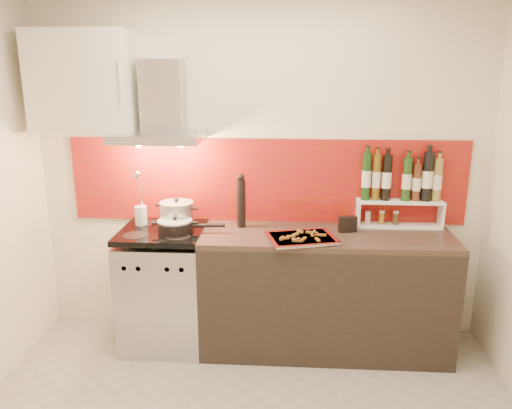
# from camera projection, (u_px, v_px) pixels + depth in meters

# --- Properties ---
(back_wall) EXTENTS (3.40, 0.02, 2.60)m
(back_wall) POSITION_uv_depth(u_px,v_px,m) (260.00, 170.00, 3.79)
(back_wall) COLOR silver
(back_wall) RESTS_ON ground
(backsplash) EXTENTS (3.00, 0.02, 0.64)m
(backsplash) POSITION_uv_depth(u_px,v_px,m) (266.00, 181.00, 3.79)
(backsplash) COLOR maroon
(backsplash) RESTS_ON back_wall
(range_stove) EXTENTS (0.60, 0.60, 0.91)m
(range_stove) POSITION_uv_depth(u_px,v_px,m) (165.00, 288.00, 3.76)
(range_stove) COLOR #B7B7BA
(range_stove) RESTS_ON ground
(counter) EXTENTS (1.80, 0.60, 0.90)m
(counter) POSITION_uv_depth(u_px,v_px,m) (325.00, 292.00, 3.69)
(counter) COLOR black
(counter) RESTS_ON ground
(range_hood) EXTENTS (0.62, 0.50, 0.61)m
(range_hood) POSITION_uv_depth(u_px,v_px,m) (161.00, 112.00, 3.56)
(range_hood) COLOR #B7B7BA
(range_hood) RESTS_ON back_wall
(upper_cabinet) EXTENTS (0.70, 0.35, 0.72)m
(upper_cabinet) POSITION_uv_depth(u_px,v_px,m) (82.00, 82.00, 3.53)
(upper_cabinet) COLOR white
(upper_cabinet) RESTS_ON back_wall
(stock_pot) EXTENTS (0.25, 0.25, 0.22)m
(stock_pot) POSITION_uv_depth(u_px,v_px,m) (177.00, 214.00, 3.70)
(stock_pot) COLOR #B7B7BA
(stock_pot) RESTS_ON range_stove
(saute_pan) EXTENTS (0.48, 0.25, 0.12)m
(saute_pan) POSITION_uv_depth(u_px,v_px,m) (176.00, 226.00, 3.57)
(saute_pan) COLOR black
(saute_pan) RESTS_ON range_stove
(utensil_jar) EXTENTS (0.09, 0.14, 0.44)m
(utensil_jar) POSITION_uv_depth(u_px,v_px,m) (140.00, 210.00, 3.71)
(utensil_jar) COLOR silver
(utensil_jar) RESTS_ON range_stove
(pepper_mill) EXTENTS (0.06, 0.06, 0.40)m
(pepper_mill) POSITION_uv_depth(u_px,v_px,m) (241.00, 201.00, 3.68)
(pepper_mill) COLOR black
(pepper_mill) RESTS_ON counter
(step_shelf) EXTENTS (0.63, 0.17, 0.56)m
(step_shelf) POSITION_uv_depth(u_px,v_px,m) (401.00, 189.00, 3.67)
(step_shelf) COLOR white
(step_shelf) RESTS_ON counter
(caddy_box) EXTENTS (0.14, 0.08, 0.11)m
(caddy_box) POSITION_uv_depth(u_px,v_px,m) (348.00, 224.00, 3.60)
(caddy_box) COLOR black
(caddy_box) RESTS_ON counter
(baking_tray) EXTENTS (0.54, 0.46, 0.03)m
(baking_tray) POSITION_uv_depth(u_px,v_px,m) (302.00, 238.00, 3.44)
(baking_tray) COLOR silver
(baking_tray) RESTS_ON counter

